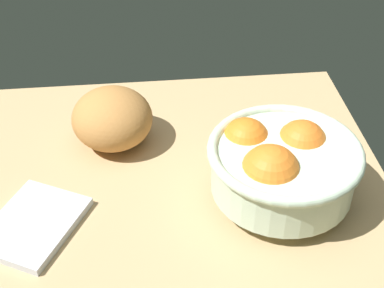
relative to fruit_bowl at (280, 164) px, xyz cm
name	(u,v)px	position (x,y,z in cm)	size (l,w,h in cm)	color
ground_plane	(182,208)	(-0.41, -14.88, -8.04)	(71.03, 67.63, 3.00)	tan
fruit_bowl	(280,164)	(0.00, 0.00, 0.00)	(23.06, 23.06, 12.09)	silver
bread_loaf	(112,118)	(-16.61, -25.24, -1.53)	(14.06, 13.78, 10.02)	#BB7E40
napkin_folded	(33,224)	(2.84, -37.00, -5.90)	(14.99, 11.51, 1.28)	silver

